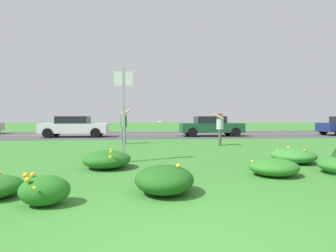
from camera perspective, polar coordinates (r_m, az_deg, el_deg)
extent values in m
plane|color=#387A2D|center=(12.40, -3.25, -4.57)|extent=(120.00, 120.00, 0.00)
cube|color=#424244|center=(21.87, -4.18, -1.79)|extent=(120.00, 9.57, 0.01)
cube|color=yellow|center=(21.87, -4.18, -1.78)|extent=(120.00, 0.16, 0.00)
ellipsoid|color=#23661E|center=(4.81, -24.21, -12.09)|extent=(0.77, 0.63, 0.47)
sphere|color=gold|center=(4.64, -27.13, -9.90)|extent=(0.08, 0.08, 0.08)
sphere|color=gold|center=(4.89, -27.41, -9.04)|extent=(0.08, 0.08, 0.08)
sphere|color=gold|center=(4.90, -26.14, -10.79)|extent=(0.06, 0.06, 0.06)
sphere|color=gold|center=(4.82, -26.26, -9.08)|extent=(0.08, 0.08, 0.08)
sphere|color=gold|center=(4.48, -25.98, -11.50)|extent=(0.05, 0.05, 0.05)
ellipsoid|color=#2D7526|center=(7.02, 21.11, -7.94)|extent=(1.16, 1.07, 0.41)
sphere|color=yellow|center=(7.27, 22.20, -6.59)|extent=(0.08, 0.08, 0.08)
sphere|color=yellow|center=(7.11, 21.82, -6.83)|extent=(0.09, 0.09, 0.09)
sphere|color=yellow|center=(6.86, 24.69, -8.00)|extent=(0.09, 0.09, 0.09)
sphere|color=yellow|center=(6.71, 21.22, -7.91)|extent=(0.07, 0.07, 0.07)
sphere|color=yellow|center=(7.19, 21.05, -7.19)|extent=(0.05, 0.05, 0.05)
sphere|color=yellow|center=(7.18, 17.14, -7.08)|extent=(0.08, 0.08, 0.08)
sphere|color=orange|center=(5.92, -31.45, -8.36)|extent=(0.05, 0.05, 0.05)
sphere|color=gold|center=(7.84, 29.85, -6.47)|extent=(0.09, 0.09, 0.09)
ellipsoid|color=#23661E|center=(7.67, -12.61, -6.76)|extent=(1.30, 1.31, 0.48)
sphere|color=yellow|center=(7.12, -11.85, -6.35)|extent=(0.09, 0.09, 0.09)
sphere|color=yellow|center=(8.17, -10.51, -5.36)|extent=(0.07, 0.07, 0.07)
sphere|color=yellow|center=(7.04, -11.77, -5.36)|extent=(0.08, 0.08, 0.08)
sphere|color=yellow|center=(7.78, -11.71, -4.86)|extent=(0.07, 0.07, 0.07)
ellipsoid|color=#1E5619|center=(5.06, -0.79, -11.03)|extent=(1.07, 1.17, 0.51)
sphere|color=yellow|center=(5.40, -3.69, -9.38)|extent=(0.06, 0.06, 0.06)
sphere|color=yellow|center=(5.02, -2.46, -10.24)|extent=(0.08, 0.08, 0.08)
sphere|color=yellow|center=(4.96, 2.16, -8.25)|extent=(0.08, 0.08, 0.08)
ellipsoid|color=#337F2D|center=(9.19, 24.56, -5.61)|extent=(1.28, 1.39, 0.44)
sphere|color=gold|center=(9.37, 26.04, -5.26)|extent=(0.09, 0.09, 0.09)
sphere|color=gold|center=(9.50, 27.62, -4.91)|extent=(0.06, 0.06, 0.06)
sphere|color=gold|center=(9.10, 21.68, -4.74)|extent=(0.07, 0.07, 0.07)
sphere|color=gold|center=(9.39, 23.73, -4.08)|extent=(0.08, 0.08, 0.08)
sphere|color=gold|center=(8.92, 26.52, -4.52)|extent=(0.07, 0.07, 0.07)
cube|color=#93969B|center=(8.48, -9.18, 2.26)|extent=(0.07, 0.10, 2.90)
cube|color=silver|center=(8.53, -9.23, 9.66)|extent=(0.56, 0.03, 0.44)
cylinder|color=#287038|center=(14.41, -9.19, 1.01)|extent=(0.34, 0.34, 0.62)
sphere|color=tan|center=(14.41, -9.20, 2.64)|extent=(0.21, 0.21, 0.21)
cylinder|color=navy|center=(14.52, -9.07, -1.92)|extent=(0.14, 0.14, 0.87)
cylinder|color=navy|center=(14.36, -9.29, -1.97)|extent=(0.14, 0.14, 0.87)
cylinder|color=tan|center=(14.57, -8.61, 2.80)|extent=(0.52, 0.22, 0.43)
cylinder|color=tan|center=(14.22, -9.36, 0.93)|extent=(0.13, 0.12, 0.58)
cylinder|color=#B2B2B7|center=(13.65, 10.74, 0.49)|extent=(0.34, 0.34, 0.56)
sphere|color=tan|center=(13.65, 10.75, 2.08)|extent=(0.21, 0.21, 0.21)
cylinder|color=#4C4742|center=(13.60, 10.73, -2.36)|extent=(0.14, 0.14, 0.79)
cylinder|color=#4C4742|center=(13.77, 10.71, -2.31)|extent=(0.14, 0.14, 0.79)
cylinder|color=tan|center=(13.45, 10.37, 2.00)|extent=(0.52, 0.22, 0.32)
cylinder|color=tan|center=(13.85, 10.64, 0.43)|extent=(0.13, 0.12, 0.53)
cylinder|color=red|center=(13.65, 10.75, 2.37)|extent=(0.22, 0.22, 0.07)
cylinder|color=red|center=(13.65, 10.35, 2.24)|extent=(0.17, 0.17, 0.02)
cylinder|color=#ADD6E5|center=(14.19, -1.74, 0.93)|extent=(0.25, 0.24, 0.07)
torus|color=#ADD6E5|center=(14.19, -1.74, 0.90)|extent=(0.25, 0.24, 0.07)
cube|color=silver|center=(20.24, -18.76, -0.43)|extent=(4.50, 1.82, 0.66)
cube|color=black|center=(20.25, -19.06, 1.19)|extent=(2.10, 1.64, 0.52)
cylinder|color=black|center=(20.83, -14.03, -1.12)|extent=(0.66, 0.22, 0.66)
cylinder|color=black|center=(19.07, -14.84, -1.39)|extent=(0.66, 0.22, 0.66)
cylinder|color=black|center=(21.51, -22.23, -1.11)|extent=(0.66, 0.22, 0.66)
cylinder|color=black|center=(19.82, -23.72, -1.37)|extent=(0.66, 0.22, 0.66)
cube|color=#194C2D|center=(20.32, 8.94, -0.34)|extent=(4.50, 1.82, 0.66)
cube|color=black|center=(20.28, 8.67, 1.27)|extent=(2.10, 1.64, 0.52)
cylinder|color=black|center=(21.62, 12.33, -1.00)|extent=(0.66, 0.22, 0.66)
cylinder|color=black|center=(19.93, 13.89, -1.25)|extent=(0.66, 0.22, 0.66)
cylinder|color=black|center=(20.88, 4.20, -1.06)|extent=(0.66, 0.22, 0.66)
cylinder|color=black|center=(19.13, 5.09, -1.33)|extent=(0.66, 0.22, 0.66)
cylinder|color=black|center=(25.12, 29.57, -0.81)|extent=(0.66, 0.22, 0.66)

